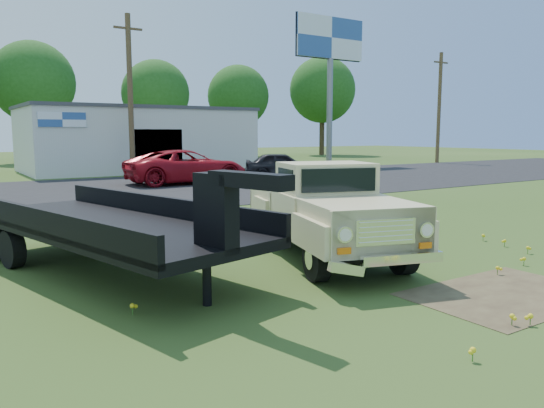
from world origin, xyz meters
The scene contains 16 objects.
ground centered at (0.00, 0.00, 0.00)m, with size 140.00×140.00×0.00m, color #2E4917.
asphalt_lot centered at (0.00, 15.00, 0.00)m, with size 90.00×14.00×0.02m, color black.
dirt_patch_a centered at (1.50, -3.00, 0.00)m, with size 3.00×2.00×0.01m, color #443524.
dirt_patch_b centered at (-2.00, 3.50, 0.00)m, with size 2.20×1.60×0.01m, color #443524.
commercial_building centered at (6.00, 26.99, 2.10)m, with size 14.20×8.20×4.15m.
billboard centered at (20.00, 24.04, 8.54)m, with size 6.10×0.45×11.05m.
utility_pole_mid centered at (4.00, 22.00, 4.60)m, with size 1.60×0.30×9.00m.
utility_pole_east centered at (30.00, 22.00, 4.60)m, with size 1.60×0.30×9.00m.
treeline_d centered at (2.00, 40.50, 6.62)m, with size 6.72×6.72×10.00m.
treeline_e centered at (12.00, 39.00, 5.98)m, with size 6.08×6.08×9.04m.
treeline_f centered at (22.00, 41.50, 6.30)m, with size 6.40×6.40×9.52m.
treeline_g centered at (32.00, 40.00, 7.25)m, with size 7.36×7.36×10.95m.
vintage_pickup_truck centered at (0.73, 0.49, 0.95)m, with size 2.04×5.25×1.91m, color #CDBE89, non-canonical shape.
flatbed_trailer centered at (-3.26, 1.74, 0.99)m, with size 2.42×7.27×1.98m, color black, non-canonical shape.
red_pickup centered at (4.83, 16.41, 0.82)m, with size 2.73×5.92×1.64m, color maroon.
dark_sedan centered at (10.72, 16.80, 0.70)m, with size 1.65×4.09×1.39m, color black.
Camera 1 is at (-5.86, -7.65, 2.47)m, focal length 35.00 mm.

